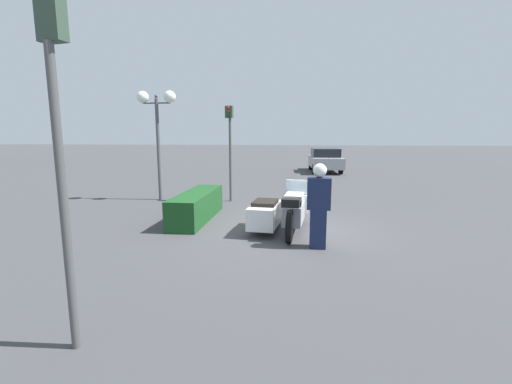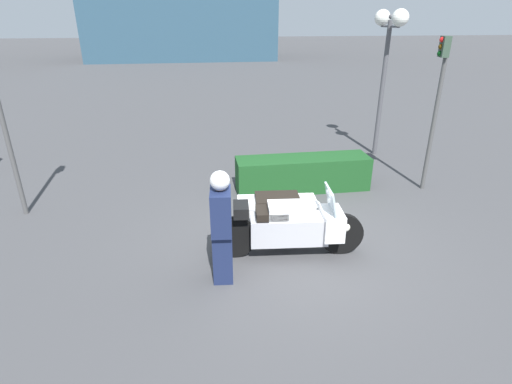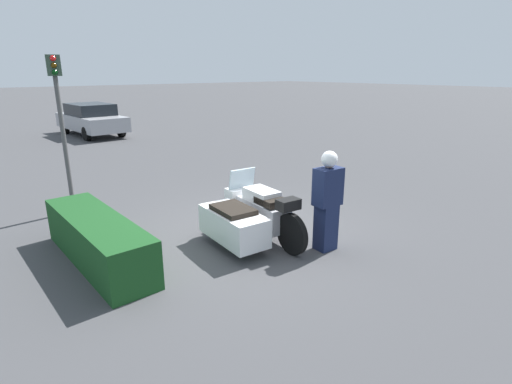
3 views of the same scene
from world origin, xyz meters
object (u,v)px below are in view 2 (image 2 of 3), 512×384
object	(u,v)px
twin_lamp_post	(388,38)
police_motorcycle	(288,218)
traffic_light_near	(438,93)
officer_rider	(222,225)
hedge_bush_curbside	(302,173)

from	to	relation	value
twin_lamp_post	police_motorcycle	bearing A→B (deg)	-128.88
twin_lamp_post	traffic_light_near	bearing A→B (deg)	-90.40
police_motorcycle	traffic_light_near	world-z (taller)	traffic_light_near
twin_lamp_post	traffic_light_near	size ratio (longest dim) A/B	1.16
police_motorcycle	officer_rider	size ratio (longest dim) A/B	1.42
police_motorcycle	twin_lamp_post	size ratio (longest dim) A/B	0.65
twin_lamp_post	traffic_light_near	xyz separation A→B (m)	(-0.02, -2.57, -0.96)
traffic_light_near	police_motorcycle	bearing A→B (deg)	39.99
hedge_bush_curbside	twin_lamp_post	distance (m)	4.43
officer_rider	hedge_bush_curbside	xyz separation A→B (m)	(2.05, 3.16, -0.54)
hedge_bush_curbside	twin_lamp_post	world-z (taller)	twin_lamp_post
twin_lamp_post	traffic_light_near	world-z (taller)	twin_lamp_post
hedge_bush_curbside	twin_lamp_post	size ratio (longest dim) A/B	0.78
officer_rider	traffic_light_near	world-z (taller)	traffic_light_near
hedge_bush_curbside	traffic_light_near	world-z (taller)	traffic_light_near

